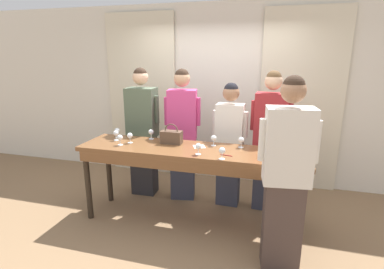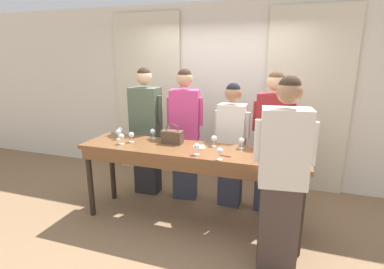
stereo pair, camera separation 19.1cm
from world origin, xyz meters
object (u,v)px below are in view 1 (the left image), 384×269
object	(u,v)px
handbag	(172,137)
wine_glass_front_right	(116,134)
wine_bottle	(303,141)
guest_pink_top	(182,134)
wine_glass_front_mid	(117,131)
wine_glass_back_right	(151,132)
wine_glass_by_handbag	(287,144)
wine_glass_by_bottle	(295,152)
wine_glass_front_left	(214,138)
wine_glass_center_mid	(120,138)
wine_glass_center_right	(222,151)
wine_glass_back_left	(241,140)
wine_glass_center_left	(295,149)
tasting_bar	(190,158)
guest_olive_jacket	(143,132)
wine_glass_back_mid	(130,136)
wine_glass_near_host	(198,147)
host_pouring	(286,175)
guest_striped_shirt	(270,140)
guest_cream_sweater	(229,143)

from	to	relation	value
handbag	wine_glass_front_right	size ratio (longest dim) A/B	2.01
wine_bottle	guest_pink_top	xyz separation A→B (m)	(-1.54, 0.38, -0.12)
guest_pink_top	wine_glass_front_mid	bearing A→B (deg)	-150.43
wine_glass_back_right	wine_glass_by_handbag	xyz separation A→B (m)	(1.68, -0.08, -0.00)
wine_glass_front_right	wine_glass_by_bottle	bearing A→B (deg)	-4.53
wine_glass_front_left	wine_glass_center_mid	xyz separation A→B (m)	(-1.09, -0.28, 0.00)
wine_glass_center_right	wine_glass_back_left	distance (m)	0.48
wine_glass_back_right	wine_glass_center_right	bearing A→B (deg)	-26.76
wine_glass_front_mid	wine_glass_front_right	world-z (taller)	same
wine_glass_front_mid	wine_glass_center_left	world-z (taller)	same
handbag	wine_glass_center_right	size ratio (longest dim) A/B	2.01
tasting_bar	wine_bottle	distance (m)	1.29
wine_glass_center_left	wine_glass_back_right	distance (m)	1.78
guest_olive_jacket	wine_bottle	bearing A→B (deg)	-10.20
wine_glass_front_mid	wine_glass_center_right	xyz separation A→B (m)	(1.48, -0.46, 0.00)
guest_olive_jacket	tasting_bar	bearing A→B (deg)	-35.79
wine_glass_back_left	wine_glass_back_mid	bearing A→B (deg)	-172.60
handbag	wine_glass_by_bottle	world-z (taller)	handbag
tasting_bar	wine_glass_by_handbag	size ratio (longest dim) A/B	20.78
wine_glass_by_handbag	guest_pink_top	bearing A→B (deg)	161.63
wine_glass_near_host	wine_glass_back_right	bearing A→B (deg)	149.65
wine_glass_front_left	wine_glass_back_mid	xyz separation A→B (m)	(-1.02, -0.16, 0.00)
wine_bottle	wine_glass_center_mid	world-z (taller)	wine_bottle
handbag	wine_glass_near_host	xyz separation A→B (m)	(0.42, -0.32, 0.00)
handbag	wine_glass_center_left	distance (m)	1.45
wine_glass_center_mid	tasting_bar	bearing A→B (deg)	5.38
handbag	guest_olive_jacket	distance (m)	0.79
guest_olive_jacket	host_pouring	world-z (taller)	host_pouring
wine_glass_near_host	host_pouring	xyz separation A→B (m)	(0.92, -0.34, -0.10)
wine_bottle	wine_glass_back_left	size ratio (longest dim) A/B	2.38
wine_glass_front_right	guest_pink_top	xyz separation A→B (m)	(0.71, 0.55, -0.09)
guest_striped_shirt	host_pouring	distance (m)	1.16
wine_glass_back_mid	guest_cream_sweater	distance (m)	1.31
tasting_bar	wine_glass_back_right	bearing A→B (deg)	155.99
wine_glass_center_right	guest_pink_top	world-z (taller)	guest_pink_top
wine_glass_center_mid	wine_glass_by_bottle	bearing A→B (deg)	0.03
wine_bottle	wine_glass_back_mid	xyz separation A→B (m)	(-2.03, -0.22, -0.03)
wine_glass_center_left	wine_glass_back_right	size ratio (longest dim) A/B	1.00
wine_glass_front_mid	wine_glass_near_host	size ratio (longest dim) A/B	1.00
guest_striped_shirt	wine_glass_front_mid	bearing A→B (deg)	-167.41
wine_glass_by_bottle	guest_pink_top	distance (m)	1.62
wine_glass_near_host	wine_glass_front_left	bearing A→B (deg)	75.31
wine_glass_back_mid	guest_pink_top	size ratio (longest dim) A/B	0.07
wine_glass_back_right	guest_striped_shirt	bearing A→B (deg)	14.28
wine_glass_back_mid	wine_glass_center_mid	bearing A→B (deg)	-122.44
wine_bottle	wine_glass_front_mid	size ratio (longest dim) A/B	2.38
wine_glass_front_left	guest_cream_sweater	size ratio (longest dim) A/B	0.08
wine_glass_back_mid	guest_olive_jacket	size ratio (longest dim) A/B	0.07
wine_glass_back_right	guest_striped_shirt	world-z (taller)	guest_striped_shirt
wine_glass_back_left	guest_pink_top	xyz separation A→B (m)	(-0.86, 0.43, -0.09)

